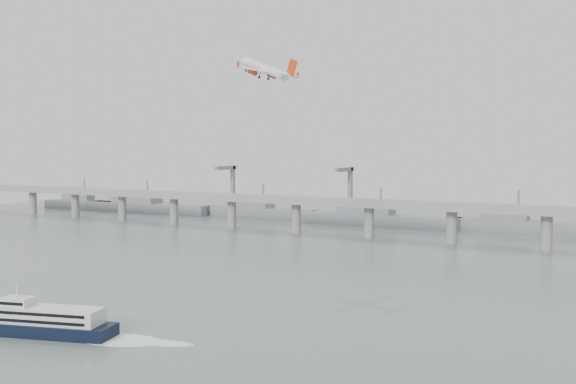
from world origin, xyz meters
The scene contains 5 objects.
ground centered at (0.00, 0.00, 0.00)m, with size 900.00×900.00×0.00m, color slate.
bridge centered at (-1.15, 200.00, 17.65)m, with size 800.00×22.00×23.90m.
distant_fleet centered at (-155.36, 265.08, 6.22)m, with size 453.00×60.90×40.00m.
ferry centered at (-23.97, -41.91, 3.71)m, with size 70.64×28.45×13.67m.
airliner centered at (-22.36, 74.34, 86.13)m, with size 36.35×33.77×14.81m.
Camera 1 is at (131.76, -166.95, 51.50)m, focal length 42.00 mm.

